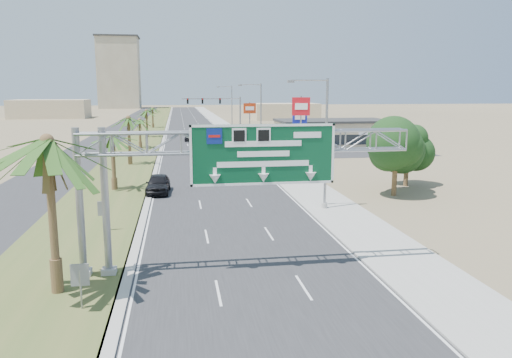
{
  "coord_description": "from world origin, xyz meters",
  "views": [
    {
      "loc": [
        -3.64,
        -14.48,
        9.13
      ],
      "look_at": [
        0.65,
        12.78,
        4.2
      ],
      "focal_mm": 35.0,
      "sensor_mm": 36.0,
      "label": 1
    }
  ],
  "objects_px": {
    "sign_gantry": "(231,153)",
    "car_left_lane": "(158,184)",
    "car_far": "(190,137)",
    "signal_mast": "(229,115)",
    "pole_sign_red_near": "(301,110)",
    "pole_sign_red_far": "(250,111)",
    "store_building": "(332,133)",
    "car_mid_lane": "(203,153)",
    "car_right_lane": "(233,147)",
    "palm_near": "(47,142)",
    "pole_sign_blue": "(300,118)"
  },
  "relations": [
    {
      "from": "car_far",
      "to": "pole_sign_blue",
      "type": "height_order",
      "value": "pole_sign_blue"
    },
    {
      "from": "palm_near",
      "to": "pole_sign_red_near",
      "type": "distance_m",
      "value": 48.26
    },
    {
      "from": "sign_gantry",
      "to": "store_building",
      "type": "bearing_deg",
      "value": 67.64
    },
    {
      "from": "signal_mast",
      "to": "pole_sign_red_near",
      "type": "distance_m",
      "value": 22.39
    },
    {
      "from": "sign_gantry",
      "to": "car_right_lane",
      "type": "height_order",
      "value": "sign_gantry"
    },
    {
      "from": "sign_gantry",
      "to": "pole_sign_red_near",
      "type": "distance_m",
      "value": 43.32
    },
    {
      "from": "car_left_lane",
      "to": "car_far",
      "type": "height_order",
      "value": "car_left_lane"
    },
    {
      "from": "car_left_lane",
      "to": "car_right_lane",
      "type": "xyz_separation_m",
      "value": [
        9.96,
        29.25,
        -0.05
      ]
    },
    {
      "from": "sign_gantry",
      "to": "pole_sign_red_far",
      "type": "height_order",
      "value": "sign_gantry"
    },
    {
      "from": "store_building",
      "to": "pole_sign_red_near",
      "type": "relative_size",
      "value": 2.15
    },
    {
      "from": "palm_near",
      "to": "pole_sign_red_near",
      "type": "height_order",
      "value": "pole_sign_red_near"
    },
    {
      "from": "palm_near",
      "to": "store_building",
      "type": "relative_size",
      "value": 0.46
    },
    {
      "from": "car_right_lane",
      "to": "car_far",
      "type": "relative_size",
      "value": 1.2
    },
    {
      "from": "sign_gantry",
      "to": "car_far",
      "type": "xyz_separation_m",
      "value": [
        -0.3,
        67.0,
        -5.37
      ]
    },
    {
      "from": "signal_mast",
      "to": "car_right_lane",
      "type": "height_order",
      "value": "signal_mast"
    },
    {
      "from": "palm_near",
      "to": "car_left_lane",
      "type": "distance_m",
      "value": 23.33
    },
    {
      "from": "store_building",
      "to": "car_mid_lane",
      "type": "distance_m",
      "value": 25.87
    },
    {
      "from": "car_mid_lane",
      "to": "palm_near",
      "type": "bearing_deg",
      "value": -94.66
    },
    {
      "from": "palm_near",
      "to": "pole_sign_red_near",
      "type": "bearing_deg",
      "value": 62.94
    },
    {
      "from": "sign_gantry",
      "to": "pole_sign_red_far",
      "type": "xyz_separation_m",
      "value": [
        10.06,
        63.05,
        -0.54
      ]
    },
    {
      "from": "palm_near",
      "to": "pole_sign_red_far",
      "type": "relative_size",
      "value": 1.18
    },
    {
      "from": "car_mid_lane",
      "to": "pole_sign_red_far",
      "type": "bearing_deg",
      "value": 71.62
    },
    {
      "from": "signal_mast",
      "to": "pole_sign_blue",
      "type": "height_order",
      "value": "signal_mast"
    },
    {
      "from": "car_left_lane",
      "to": "pole_sign_red_near",
      "type": "relative_size",
      "value": 0.59
    },
    {
      "from": "palm_near",
      "to": "car_far",
      "type": "distance_m",
      "value": 69.65
    },
    {
      "from": "store_building",
      "to": "pole_sign_red_near",
      "type": "bearing_deg",
      "value": -121.61
    },
    {
      "from": "signal_mast",
      "to": "car_right_lane",
      "type": "distance_m",
      "value": 13.17
    },
    {
      "from": "car_far",
      "to": "pole_sign_red_near",
      "type": "bearing_deg",
      "value": -56.34
    },
    {
      "from": "car_left_lane",
      "to": "pole_sign_red_far",
      "type": "distance_m",
      "value": 45.4
    },
    {
      "from": "store_building",
      "to": "pole_sign_red_near",
      "type": "xyz_separation_m",
      "value": [
        -9.25,
        -15.02,
        4.54
      ]
    },
    {
      "from": "car_left_lane",
      "to": "pole_sign_red_near",
      "type": "height_order",
      "value": "pole_sign_red_near"
    },
    {
      "from": "car_left_lane",
      "to": "pole_sign_blue",
      "type": "bearing_deg",
      "value": 53.07
    },
    {
      "from": "sign_gantry",
      "to": "car_far",
      "type": "distance_m",
      "value": 67.21
    },
    {
      "from": "sign_gantry",
      "to": "signal_mast",
      "type": "relative_size",
      "value": 1.63
    },
    {
      "from": "sign_gantry",
      "to": "pole_sign_blue",
      "type": "relative_size",
      "value": 2.27
    },
    {
      "from": "car_far",
      "to": "pole_sign_blue",
      "type": "bearing_deg",
      "value": -54.35
    },
    {
      "from": "sign_gantry",
      "to": "car_left_lane",
      "type": "height_order",
      "value": "sign_gantry"
    },
    {
      "from": "car_mid_lane",
      "to": "pole_sign_blue",
      "type": "relative_size",
      "value": 0.64
    },
    {
      "from": "pole_sign_blue",
      "to": "pole_sign_red_far",
      "type": "bearing_deg",
      "value": 101.09
    },
    {
      "from": "store_building",
      "to": "car_mid_lane",
      "type": "xyz_separation_m",
      "value": [
        -22.31,
        -13.06,
        -1.22
      ]
    },
    {
      "from": "signal_mast",
      "to": "pole_sign_red_far",
      "type": "xyz_separation_m",
      "value": [
        3.83,
        1.01,
        0.67
      ]
    },
    {
      "from": "store_building",
      "to": "palm_near",
      "type": "bearing_deg",
      "value": -118.28
    },
    {
      "from": "car_far",
      "to": "pole_sign_red_far",
      "type": "distance_m",
      "value": 12.09
    },
    {
      "from": "car_right_lane",
      "to": "car_far",
      "type": "bearing_deg",
      "value": 109.91
    },
    {
      "from": "car_left_lane",
      "to": "pole_sign_red_far",
      "type": "xyz_separation_m",
      "value": [
        14.5,
        42.77,
        4.67
      ]
    },
    {
      "from": "car_right_lane",
      "to": "pole_sign_red_far",
      "type": "relative_size",
      "value": 0.81
    },
    {
      "from": "signal_mast",
      "to": "car_left_lane",
      "type": "xyz_separation_m",
      "value": [
        -10.67,
        -41.76,
        -4.0
      ]
    },
    {
      "from": "car_mid_lane",
      "to": "signal_mast",
      "type": "bearing_deg",
      "value": 80.47
    },
    {
      "from": "signal_mast",
      "to": "pole_sign_blue",
      "type": "distance_m",
      "value": 20.92
    },
    {
      "from": "palm_near",
      "to": "car_far",
      "type": "height_order",
      "value": "palm_near"
    }
  ]
}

